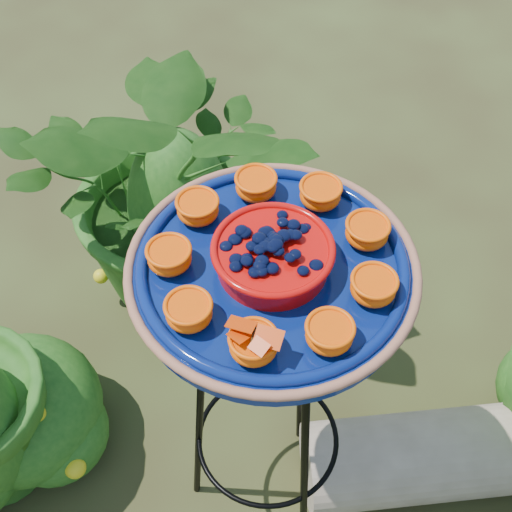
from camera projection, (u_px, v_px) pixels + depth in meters
name	position (u px, v px, depth m)	size (l,w,h in m)	color
tripod_stand	(269.00, 388.00, 1.37)	(0.32, 0.34, 0.85)	black
feeder_dish	(272.00, 267.00, 1.08)	(0.45, 0.45, 0.10)	navy
driftwood_log	(440.00, 455.00, 1.71)	(0.22, 0.22, 0.65)	tan
shrub_back_left	(177.00, 181.00, 1.86)	(0.75, 0.65, 0.84)	#1C4E15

